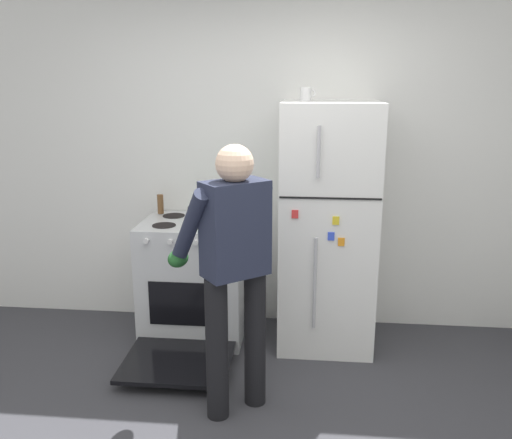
% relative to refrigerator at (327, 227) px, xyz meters
% --- Properties ---
extents(kitchen_wall_back, '(6.00, 0.10, 2.70)m').
position_rel_refrigerator_xyz_m(kitchen_wall_back, '(-0.41, 0.38, 0.46)').
color(kitchen_wall_back, white).
rests_on(kitchen_wall_back, ground).
extents(refrigerator, '(0.68, 0.72, 1.79)m').
position_rel_refrigerator_xyz_m(refrigerator, '(0.00, 0.00, 0.00)').
color(refrigerator, white).
rests_on(refrigerator, ground).
extents(stove_range, '(0.76, 1.22, 0.91)m').
position_rel_refrigerator_xyz_m(stove_range, '(-1.00, -0.02, -0.45)').
color(stove_range, silver).
rests_on(stove_range, ground).
extents(person_cook, '(0.64, 0.67, 1.60)m').
position_rel_refrigerator_xyz_m(person_cook, '(-0.56, -0.94, 0.06)').
color(person_cook, black).
rests_on(person_cook, ground).
extents(red_pot, '(0.36, 0.26, 0.13)m').
position_rel_refrigerator_xyz_m(red_pot, '(-0.84, -0.05, 0.08)').
color(red_pot, '#236638').
rests_on(red_pot, stove_range).
extents(coffee_mug, '(0.11, 0.08, 0.10)m').
position_rel_refrigerator_xyz_m(coffee_mug, '(-0.18, 0.05, 0.94)').
color(coffee_mug, silver).
rests_on(coffee_mug, refrigerator).
extents(pepper_mill, '(0.05, 0.05, 0.15)m').
position_rel_refrigerator_xyz_m(pepper_mill, '(-1.30, 0.20, 0.09)').
color(pepper_mill, brown).
rests_on(pepper_mill, stove_range).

